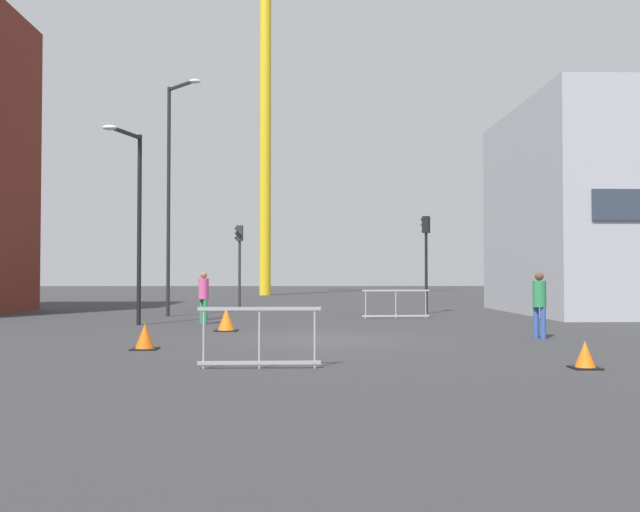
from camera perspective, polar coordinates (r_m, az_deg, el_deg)
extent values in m
plane|color=#333335|center=(17.70, 0.38, -6.88)|extent=(160.00, 160.00, 0.00)
cylinder|color=yellow|center=(56.09, -4.52, 10.27)|extent=(0.90, 0.90, 26.21)
cylinder|color=#232326|center=(28.04, -12.36, 4.42)|extent=(0.14, 0.14, 9.08)
cube|color=#232326|center=(28.11, -11.31, 13.61)|extent=(1.29, 1.38, 0.10)
ellipsoid|color=silver|center=(27.39, -10.26, 13.97)|extent=(0.44, 0.24, 0.16)
cylinder|color=black|center=(23.43, -14.65, 2.12)|extent=(0.14, 0.14, 6.24)
cube|color=black|center=(23.07, -15.72, 9.75)|extent=(0.62, 1.70, 0.10)
ellipsoid|color=silver|center=(22.34, -16.92, 10.08)|extent=(0.44, 0.24, 0.16)
cylinder|color=black|center=(29.42, 8.74, -1.41)|extent=(0.12, 0.12, 3.40)
cube|color=black|center=(29.50, 8.72, 2.57)|extent=(0.36, 0.35, 0.70)
sphere|color=#390605|center=(29.58, 8.40, 2.99)|extent=(0.11, 0.11, 0.11)
sphere|color=#3C2905|center=(29.56, 8.40, 2.56)|extent=(0.11, 0.11, 0.11)
sphere|color=green|center=(29.55, 8.40, 2.14)|extent=(0.11, 0.11, 0.11)
cylinder|color=#2D2D30|center=(31.43, -6.64, -1.64)|extent=(0.12, 0.12, 3.16)
cube|color=#2D2D30|center=(31.48, -6.63, 1.88)|extent=(0.30, 0.27, 0.70)
sphere|color=#390605|center=(31.53, -6.94, 2.27)|extent=(0.11, 0.11, 0.11)
sphere|color=#F2A514|center=(31.51, -6.94, 1.87)|extent=(0.11, 0.11, 0.11)
sphere|color=#07330F|center=(31.50, -6.94, 1.47)|extent=(0.11, 0.11, 0.11)
cylinder|color=#33519E|center=(18.68, 17.89, -5.28)|extent=(0.14, 0.14, 0.81)
cylinder|color=#33519E|center=(18.79, 17.36, -5.26)|extent=(0.14, 0.14, 0.81)
cylinder|color=#2D844C|center=(18.70, 17.61, -2.99)|extent=(0.34, 0.34, 0.68)
sphere|color=brown|center=(18.69, 17.60, -1.61)|extent=(0.22, 0.22, 0.22)
cylinder|color=#2D844C|center=(23.45, -9.42, -4.53)|extent=(0.14, 0.14, 0.83)
cylinder|color=#2D844C|center=(23.61, -9.70, -4.51)|extent=(0.14, 0.14, 0.83)
cylinder|color=#D14C8C|center=(23.50, -9.55, -2.67)|extent=(0.34, 0.34, 0.69)
sphere|color=#8C6647|center=(23.50, -9.55, -1.56)|extent=(0.22, 0.22, 0.22)
cube|color=#9EA0A5|center=(12.27, -5.01, -4.34)|extent=(2.17, 0.08, 0.06)
cube|color=#9EA0A5|center=(12.35, -5.02, -8.75)|extent=(2.17, 0.08, 0.06)
cylinder|color=#9EA0A5|center=(12.40, -9.55, -6.73)|extent=(0.04, 0.04, 1.05)
cylinder|color=#9EA0A5|center=(12.31, -5.01, -6.78)|extent=(0.04, 0.04, 1.05)
cylinder|color=#9EA0A5|center=(12.30, -0.44, -6.79)|extent=(0.04, 0.04, 1.05)
cube|color=#B2B5BA|center=(26.08, 6.26, -2.84)|extent=(2.54, 0.27, 0.06)
cube|color=#B2B5BA|center=(26.11, 6.27, -4.92)|extent=(2.54, 0.27, 0.06)
cylinder|color=#B2B5BA|center=(25.87, 3.78, -4.02)|extent=(0.04, 0.04, 1.05)
cylinder|color=#B2B5BA|center=(26.09, 6.26, -3.99)|extent=(0.04, 0.04, 1.05)
cylinder|color=#B2B5BA|center=(26.37, 8.70, -3.96)|extent=(0.04, 0.04, 1.05)
cube|color=black|center=(20.49, -7.72, -6.09)|extent=(0.67, 0.67, 0.03)
cone|color=orange|center=(20.47, -7.72, -5.19)|extent=(0.52, 0.52, 0.68)
cube|color=black|center=(15.83, -14.22, -7.42)|extent=(0.57, 0.57, 0.03)
cone|color=#E55B0F|center=(15.81, -14.22, -6.44)|extent=(0.44, 0.44, 0.57)
cube|color=black|center=(13.15, 20.99, -8.59)|extent=(0.48, 0.48, 0.03)
cone|color=orange|center=(13.12, 20.98, -7.59)|extent=(0.37, 0.37, 0.49)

